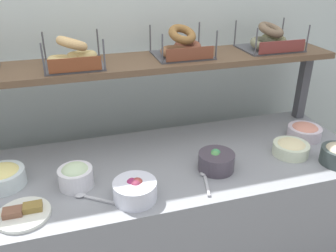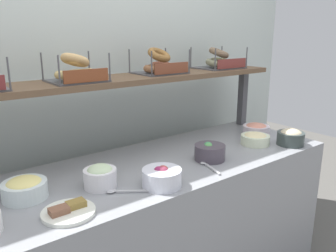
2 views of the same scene
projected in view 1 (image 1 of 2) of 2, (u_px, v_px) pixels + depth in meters
The scene contains 16 objects.
back_wall at pixel (123, 61), 1.97m from camera, with size 3.32×0.06×2.40m, color silver.
deli_counter at pixel (150, 234), 1.85m from camera, with size 2.12×0.70×0.85m, color gray.
shelf_riser_right at pixel (303, 86), 2.06m from camera, with size 0.05×0.05×0.40m, color #4C4C51.
upper_shelf at pixel (133, 64), 1.71m from camera, with size 2.08×0.32×0.03m, color brown.
bowl_scallion_spread at pixel (76, 175), 1.49m from camera, with size 0.15×0.15×0.11m.
bowl_veggie_mix at pixel (216, 161), 1.61m from camera, with size 0.17×0.17×0.10m.
bowl_beet_salad at pixel (135, 190), 1.41m from camera, with size 0.18×0.18×0.09m.
bowl_lox_spread at pixel (304, 131), 1.89m from camera, with size 0.18×0.18×0.08m.
bowl_potato_salad at pixel (291, 148), 1.73m from camera, with size 0.17×0.17×0.07m.
bowl_egg_salad at pixel (3, 176), 1.49m from camera, with size 0.18×0.18×0.09m.
serving_plate_white at pixel (23, 213), 1.33m from camera, with size 0.20×0.20×0.04m.
serving_spoon_near_plate at pixel (205, 179), 1.54m from camera, with size 0.07×0.17×0.01m.
serving_spoon_by_edge at pixel (89, 197), 1.43m from camera, with size 0.16×0.11×0.01m.
bagel_basket_plain at pixel (73, 56), 1.59m from camera, with size 0.28×0.25×0.15m.
bagel_basket_cinnamon_raisin at pixel (182, 46), 1.75m from camera, with size 0.28×0.25×0.16m.
bagel_basket_poppy at pixel (270, 40), 1.88m from camera, with size 0.31×0.24×0.15m.
Camera 1 is at (-0.31, -1.37, 1.75)m, focal length 37.65 mm.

